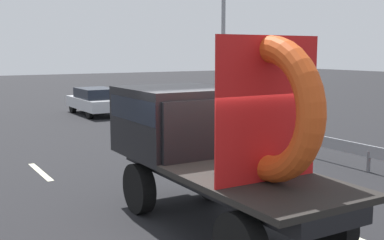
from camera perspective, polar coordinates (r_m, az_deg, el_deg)
ground_plane at (r=8.70m, az=3.27°, el=-13.07°), size 120.00×120.00×0.00m
flatbed_truck at (r=8.93m, az=1.09°, el=-1.57°), size 2.02×5.35×3.38m
distant_sedan at (r=24.55m, az=-11.31°, el=2.28°), size 1.75×4.09×1.33m
traffic_light at (r=19.40m, az=3.74°, el=11.68°), size 0.42×0.36×6.81m
guardrail at (r=18.08m, az=4.37°, el=-0.22°), size 0.10×16.95×0.71m
lane_dash_left_far at (r=13.38m, az=-17.45°, el=-5.84°), size 0.16×2.13×0.01m
lane_dash_right_near at (r=8.86m, az=18.86°, el=-13.08°), size 0.16×2.18×0.01m
lane_dash_right_far at (r=15.09m, az=-5.03°, el=-3.93°), size 0.16×2.28×0.01m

